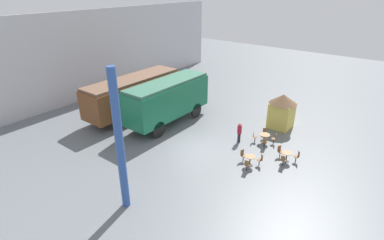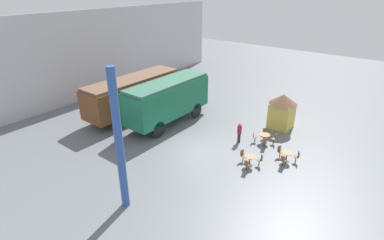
# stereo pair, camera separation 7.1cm
# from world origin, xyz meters

# --- Properties ---
(ground_plane) EXTENTS (80.00, 80.00, 0.00)m
(ground_plane) POSITION_xyz_m (0.00, 0.00, 0.00)
(ground_plane) COLOR slate
(backdrop_wall) EXTENTS (44.00, 0.15, 9.00)m
(backdrop_wall) POSITION_xyz_m (0.00, 15.45, 4.50)
(backdrop_wall) COLOR silver
(backdrop_wall) RESTS_ON ground_plane
(passenger_coach_wooden) EXTENTS (9.88, 2.77, 3.52)m
(passenger_coach_wooden) POSITION_xyz_m (1.80, 8.38, 2.10)
(passenger_coach_wooden) COLOR brown
(passenger_coach_wooden) RESTS_ON ground_plane
(streamlined_locomotive) EXTENTS (10.21, 2.56, 3.89)m
(streamlined_locomotive) POSITION_xyz_m (2.86, 4.38, 2.34)
(streamlined_locomotive) COLOR #196B47
(streamlined_locomotive) RESTS_ON ground_plane
(cafe_table_near) EXTENTS (0.71, 0.71, 0.72)m
(cafe_table_near) POSITION_xyz_m (2.44, -6.35, 0.52)
(cafe_table_near) COLOR black
(cafe_table_near) RESTS_ON ground_plane
(cafe_table_mid) EXTENTS (0.82, 0.82, 0.74)m
(cafe_table_mid) POSITION_xyz_m (3.98, -3.95, 0.57)
(cafe_table_mid) COLOR black
(cafe_table_mid) RESTS_ON ground_plane
(cafe_table_far) EXTENTS (0.72, 0.72, 0.75)m
(cafe_table_far) POSITION_xyz_m (0.42, -4.58, 0.55)
(cafe_table_far) COLOR black
(cafe_table_far) RESTS_ON ground_plane
(cafe_chair_0) EXTENTS (0.36, 0.36, 0.87)m
(cafe_chair_0) POSITION_xyz_m (1.71, -6.39, 0.51)
(cafe_chair_0) COLOR black
(cafe_chair_0) RESTS_ON ground_plane
(cafe_chair_1) EXTENTS (0.39, 0.40, 0.87)m
(cafe_chair_1) POSITION_xyz_m (2.83, -6.96, 0.51)
(cafe_chair_1) COLOR black
(cafe_chair_1) RESTS_ON ground_plane
(cafe_chair_2) EXTENTS (0.39, 0.40, 0.87)m
(cafe_chair_2) POSITION_xyz_m (2.77, -5.71, 0.51)
(cafe_chair_2) COLOR black
(cafe_chair_2) RESTS_ON ground_plane
(cafe_chair_3) EXTENTS (0.38, 0.40, 0.87)m
(cafe_chair_3) POSITION_xyz_m (4.32, -4.66, 0.51)
(cafe_chair_3) COLOR black
(cafe_chair_3) RESTS_ON ground_plane
(cafe_chair_4) EXTENTS (0.40, 0.38, 0.87)m
(cafe_chair_4) POSITION_xyz_m (4.69, -3.61, 0.51)
(cafe_chair_4) COLOR black
(cafe_chair_4) RESTS_ON ground_plane
(cafe_chair_5) EXTENTS (0.38, 0.40, 0.87)m
(cafe_chair_5) POSITION_xyz_m (3.65, -3.24, 0.51)
(cafe_chair_5) COLOR black
(cafe_chair_5) RESTS_ON ground_plane
(cafe_chair_6) EXTENTS (0.40, 0.38, 0.87)m
(cafe_chair_6) POSITION_xyz_m (3.28, -4.29, 0.51)
(cafe_chair_6) COLOR black
(cafe_chair_6) RESTS_ON ground_plane
(cafe_chair_7) EXTENTS (0.38, 0.36, 0.87)m
(cafe_chair_7) POSITION_xyz_m (-0.30, -4.72, 0.51)
(cafe_chair_7) COLOR black
(cafe_chair_7) RESTS_ON ground_plane
(cafe_chair_8) EXTENTS (0.40, 0.41, 0.87)m
(cafe_chair_8) POSITION_xyz_m (0.90, -5.13, 0.51)
(cafe_chair_8) COLOR black
(cafe_chair_8) RESTS_ON ground_plane
(cafe_chair_9) EXTENTS (0.37, 0.39, 0.87)m
(cafe_chair_9) POSITION_xyz_m (0.65, -3.89, 0.51)
(cafe_chair_9) COLOR black
(cafe_chair_9) RESTS_ON ground_plane
(visitor_person) EXTENTS (0.34, 0.34, 1.66)m
(visitor_person) POSITION_xyz_m (2.90, -2.31, 0.90)
(visitor_person) COLOR #262633
(visitor_person) RESTS_ON ground_plane
(ticket_kiosk) EXTENTS (2.34, 2.34, 3.00)m
(ticket_kiosk) POSITION_xyz_m (7.42, -3.79, 1.67)
(ticket_kiosk) COLOR #DBC151
(ticket_kiosk) RESTS_ON ground_plane
(support_pillar) EXTENTS (0.44, 0.44, 8.00)m
(support_pillar) POSITION_xyz_m (-7.42, -0.96, 4.00)
(support_pillar) COLOR #2D519E
(support_pillar) RESTS_ON ground_plane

